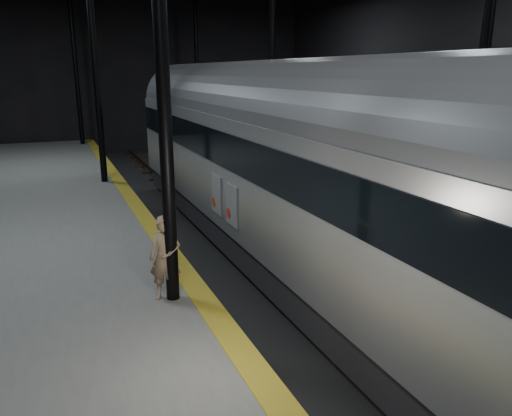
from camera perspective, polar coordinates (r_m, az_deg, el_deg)
ground at (r=15.39m, az=1.07°, el=-5.28°), size 44.00×44.00×0.00m
platform_right at (r=19.37m, az=21.84°, el=-0.50°), size 9.00×43.80×1.00m
tactile_strip at (r=14.13m, az=-11.08°, el=-3.17°), size 0.50×43.80×0.01m
track at (r=15.37m, az=1.07°, el=-5.05°), size 2.40×43.00×0.24m
train at (r=14.35m, az=1.56°, el=6.13°), size 3.13×20.95×5.60m
woman at (r=10.07m, az=-10.34°, el=-5.65°), size 0.74×0.62×1.71m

